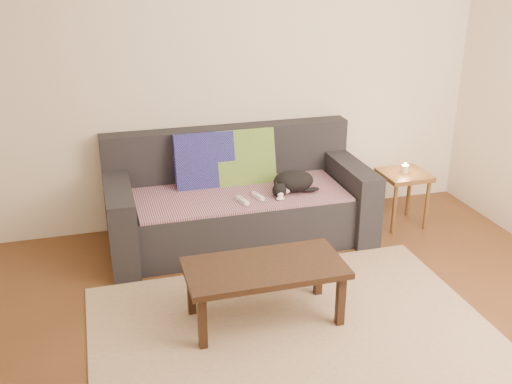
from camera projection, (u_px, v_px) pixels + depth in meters
ground at (302, 349)px, 3.62m from camera, size 4.50×4.50×0.00m
back_wall at (224, 73)px, 4.91m from camera, size 4.50×0.04×2.60m
sofa at (238, 203)px, 4.90m from camera, size 2.10×0.94×0.87m
throw_blanket at (240, 194)px, 4.77m from camera, size 1.66×0.74×0.02m
cushion_navy at (204, 162)px, 4.87m from camera, size 0.49×0.22×0.50m
cushion_green at (245, 159)px, 4.96m from camera, size 0.49×0.24×0.50m
cat at (292, 182)px, 4.76m from camera, size 0.40×0.29×0.17m
wii_remote_a at (243, 201)px, 4.58m from camera, size 0.07×0.15×0.03m
wii_remote_b at (258, 196)px, 4.66m from camera, size 0.07×0.15×0.03m
side_table at (404, 182)px, 5.12m from camera, size 0.38×0.38×0.48m
candle at (405, 169)px, 5.07m from camera, size 0.06×0.06×0.09m
rug at (294, 334)px, 3.75m from camera, size 2.50×1.80×0.01m
coffee_table at (265, 272)px, 3.77m from camera, size 1.01×0.50×0.40m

